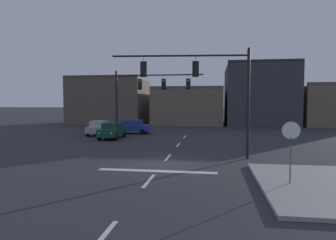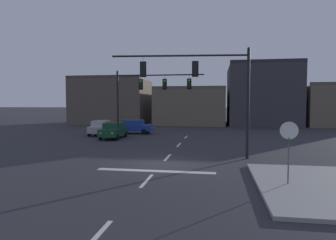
{
  "view_description": "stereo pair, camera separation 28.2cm",
  "coord_description": "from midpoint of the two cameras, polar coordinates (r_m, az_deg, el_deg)",
  "views": [
    {
      "loc": [
        2.92,
        -17.43,
        3.64
      ],
      "look_at": [
        -0.26,
        3.77,
        2.39
      ],
      "focal_mm": 31.89,
      "sensor_mm": 36.0,
      "label": 1
    },
    {
      "loc": [
        3.2,
        -17.39,
        3.64
      ],
      "look_at": [
        -0.26,
        3.77,
        2.39
      ],
      "focal_mm": 31.89,
      "sensor_mm": 36.0,
      "label": 2
    }
  ],
  "objects": [
    {
      "name": "signal_mast_far_side",
      "position": [
        28.73,
        -4.85,
        5.55
      ],
      "size": [
        8.48,
        0.37,
        6.75
      ],
      "color": "black",
      "rests_on": "ground"
    },
    {
      "name": "stop_sign",
      "position": [
        13.88,
        21.9,
        -3.11
      ],
      "size": [
        0.76,
        0.64,
        2.83
      ],
      "color": "#56565B",
      "rests_on": "ground"
    },
    {
      "name": "lane_centreline",
      "position": [
        19.98,
        -0.42,
        -7.16
      ],
      "size": [
        0.16,
        26.4,
        0.01
      ],
      "color": "silver",
      "rests_on": "ground"
    },
    {
      "name": "sidewalk_near_corner",
      "position": [
        14.55,
        26.33,
        -11.21
      ],
      "size": [
        5.0,
        8.0,
        0.15
      ],
      "primitive_type": "cube",
      "color": "gray",
      "rests_on": "ground"
    },
    {
      "name": "car_lot_farside",
      "position": [
        34.51,
        -13.3,
        -1.38
      ],
      "size": [
        2.35,
        4.61,
        1.61
      ],
      "color": "#9EA0A5",
      "rests_on": "ground"
    },
    {
      "name": "signal_mast_near_side",
      "position": [
        19.63,
        7.25,
        7.17
      ],
      "size": [
        8.89,
        1.01,
        7.18
      ],
      "color": "black",
      "rests_on": "ground"
    },
    {
      "name": "car_lot_nearside",
      "position": [
        35.31,
        -7.13,
        -1.21
      ],
      "size": [
        4.48,
        1.97,
        1.61
      ],
      "color": "navy",
      "rests_on": "ground"
    },
    {
      "name": "building_row",
      "position": [
        51.32,
        9.2,
        3.41
      ],
      "size": [
        46.0,
        13.64,
        9.94
      ],
      "color": "brown",
      "rests_on": "ground"
    },
    {
      "name": "stop_bar_paint",
      "position": [
        16.13,
        -2.66,
        -9.71
      ],
      "size": [
        6.4,
        0.5,
        0.01
      ],
      "primitive_type": "cube",
      "color": "silver",
      "rests_on": "ground"
    },
    {
      "name": "car_lot_middle",
      "position": [
        30.84,
        -10.83,
        -1.9
      ],
      "size": [
        2.02,
        4.5,
        1.61
      ],
      "color": "#143D28",
      "rests_on": "ground"
    },
    {
      "name": "ground_plane",
      "position": [
        18.05,
        -1.42,
        -8.31
      ],
      "size": [
        400.0,
        400.0,
        0.0
      ],
      "primitive_type": "plane",
      "color": "#2B2B30"
    }
  ]
}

